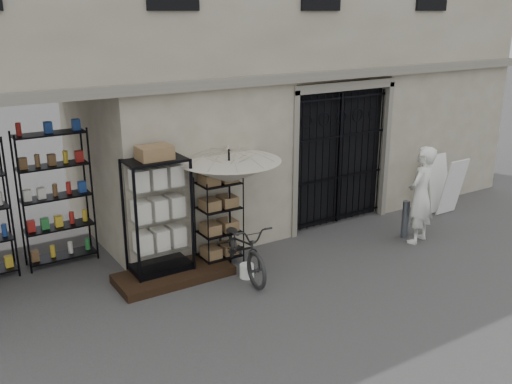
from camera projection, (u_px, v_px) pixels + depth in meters
ground at (338, 279)px, 9.91m from camera, size 80.00×80.00×0.00m
main_building at (221, 8)px, 11.76m from camera, size 14.00×4.00×9.00m
shop_recess at (22, 198)px, 9.41m from camera, size 3.00×1.70×3.00m
shop_shelving at (15, 205)px, 9.86m from camera, size 2.70×0.50×2.50m
iron_gate at (335, 155)px, 12.18m from camera, size 2.50×0.21×3.00m
step_platform at (174, 275)px, 9.91m from camera, size 2.00×0.90×0.15m
display_cabinet at (159, 222)px, 9.66m from camera, size 1.02×0.67×2.15m
wire_rack at (219, 222)px, 10.30m from camera, size 0.79×0.61×1.64m
market_umbrella at (229, 166)px, 9.93m from camera, size 1.94×1.96×2.61m
white_bucket at (247, 271)px, 9.94m from camera, size 0.32×0.32×0.24m
bicycle at (241, 273)px, 10.13m from camera, size 0.77×1.08×1.93m
steel_bollard at (405, 219)px, 11.63m from camera, size 0.17×0.17×0.78m
shopkeeper at (416, 241)px, 11.53m from camera, size 1.31×2.09×0.47m
easel_sign at (445, 185)px, 12.97m from camera, size 0.62×0.71×1.29m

